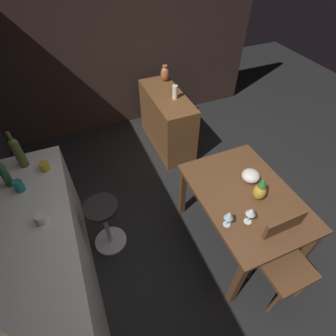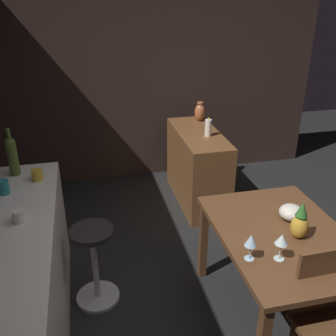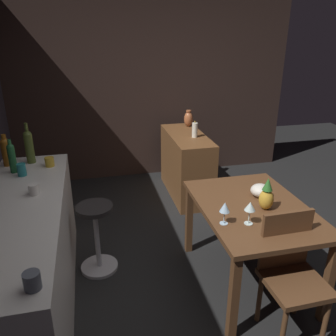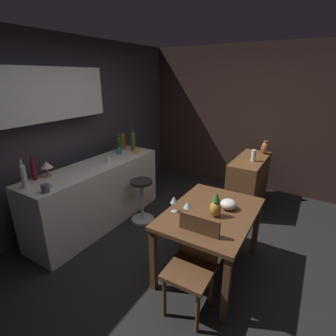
{
  "view_description": "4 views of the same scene",
  "coord_description": "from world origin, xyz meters",
  "px_view_note": "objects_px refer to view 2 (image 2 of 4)",
  "views": [
    {
      "loc": [
        -1.17,
        1.0,
        2.58
      ],
      "look_at": [
        0.34,
        0.37,
        0.93
      ],
      "focal_mm": 27.84,
      "sensor_mm": 36.0,
      "label": 1
    },
    {
      "loc": [
        -1.96,
        1.0,
        2.23
      ],
      "look_at": [
        0.5,
        0.43,
        1.02
      ],
      "focal_mm": 40.88,
      "sensor_mm": 36.0,
      "label": 2
    },
    {
      "loc": [
        -2.3,
        1.0,
        2.07
      ],
      "look_at": [
        0.29,
        0.39,
        0.98
      ],
      "focal_mm": 36.87,
      "sensor_mm": 36.0,
      "label": 3
    },
    {
      "loc": [
        -2.3,
        -1.04,
        2.07
      ],
      "look_at": [
        0.43,
        0.6,
        0.91
      ],
      "focal_mm": 27.25,
      "sensor_mm": 36.0,
      "label": 4
    }
  ],
  "objects_px": {
    "fruit_bowl": "(291,212)",
    "cup_white": "(19,216)",
    "cup_teal": "(4,187)",
    "wine_glass_left": "(251,241)",
    "vase_copper": "(200,112)",
    "dining_table": "(281,244)",
    "chair_near_window": "(330,319)",
    "wine_bottle_olive": "(12,154)",
    "cup_mustard": "(37,175)",
    "pineapple_centerpiece": "(300,223)",
    "sideboard_cabinet": "(197,167)",
    "pillar_candle_tall": "(208,128)",
    "bar_stool": "(95,263)",
    "wine_glass_right": "(282,240)"
  },
  "relations": [
    {
      "from": "cup_teal",
      "to": "vase_copper",
      "type": "xyz_separation_m",
      "value": [
        1.47,
        -1.9,
        -0.03
      ]
    },
    {
      "from": "cup_white",
      "to": "chair_near_window",
      "type": "bearing_deg",
      "value": -115.01
    },
    {
      "from": "wine_glass_right",
      "to": "wine_bottle_olive",
      "type": "bearing_deg",
      "value": 53.02
    },
    {
      "from": "wine_glass_right",
      "to": "cup_teal",
      "type": "relative_size",
      "value": 1.65
    },
    {
      "from": "chair_near_window",
      "to": "cup_mustard",
      "type": "height_order",
      "value": "cup_mustard"
    },
    {
      "from": "wine_bottle_olive",
      "to": "vase_copper",
      "type": "xyz_separation_m",
      "value": [
        1.17,
        -1.87,
        -0.15
      ]
    },
    {
      "from": "cup_white",
      "to": "dining_table",
      "type": "bearing_deg",
      "value": -99.42
    },
    {
      "from": "wine_glass_right",
      "to": "cup_white",
      "type": "xyz_separation_m",
      "value": [
        0.52,
        1.52,
        0.06
      ]
    },
    {
      "from": "fruit_bowl",
      "to": "cup_white",
      "type": "relative_size",
      "value": 1.54
    },
    {
      "from": "vase_copper",
      "to": "bar_stool",
      "type": "bearing_deg",
      "value": 141.77
    },
    {
      "from": "sideboard_cabinet",
      "to": "wine_bottle_olive",
      "type": "bearing_deg",
      "value": 114.5
    },
    {
      "from": "wine_bottle_olive",
      "to": "wine_glass_right",
      "type": "bearing_deg",
      "value": -126.98
    },
    {
      "from": "wine_glass_right",
      "to": "wine_bottle_olive",
      "type": "xyz_separation_m",
      "value": [
        1.22,
        1.63,
        0.19
      ]
    },
    {
      "from": "wine_bottle_olive",
      "to": "cup_white",
      "type": "relative_size",
      "value": 3.43
    },
    {
      "from": "dining_table",
      "to": "chair_near_window",
      "type": "relative_size",
      "value": 1.3
    },
    {
      "from": "wine_glass_left",
      "to": "wine_bottle_olive",
      "type": "height_order",
      "value": "wine_bottle_olive"
    },
    {
      "from": "fruit_bowl",
      "to": "pillar_candle_tall",
      "type": "relative_size",
      "value": 0.83
    },
    {
      "from": "pineapple_centerpiece",
      "to": "fruit_bowl",
      "type": "xyz_separation_m",
      "value": [
        0.21,
        -0.06,
        -0.06
      ]
    },
    {
      "from": "sideboard_cabinet",
      "to": "wine_glass_right",
      "type": "bearing_deg",
      "value": 176.74
    },
    {
      "from": "pineapple_centerpiece",
      "to": "vase_copper",
      "type": "distance_m",
      "value": 2.22
    },
    {
      "from": "chair_near_window",
      "to": "bar_stool",
      "type": "distance_m",
      "value": 1.64
    },
    {
      "from": "wine_bottle_olive",
      "to": "cup_teal",
      "type": "xyz_separation_m",
      "value": [
        -0.31,
        0.04,
        -0.12
      ]
    },
    {
      "from": "dining_table",
      "to": "cup_teal",
      "type": "xyz_separation_m",
      "value": [
        0.68,
        1.82,
        0.31
      ]
    },
    {
      "from": "chair_near_window",
      "to": "pillar_candle_tall",
      "type": "bearing_deg",
      "value": 0.88
    },
    {
      "from": "pineapple_centerpiece",
      "to": "vase_copper",
      "type": "relative_size",
      "value": 1.2
    },
    {
      "from": "wine_glass_left",
      "to": "pineapple_centerpiece",
      "type": "relative_size",
      "value": 0.66
    },
    {
      "from": "dining_table",
      "to": "fruit_bowl",
      "type": "distance_m",
      "value": 0.24
    },
    {
      "from": "cup_mustard",
      "to": "pineapple_centerpiece",
      "type": "bearing_deg",
      "value": -118.6
    },
    {
      "from": "dining_table",
      "to": "fruit_bowl",
      "type": "xyz_separation_m",
      "value": [
        0.14,
        -0.13,
        0.15
      ]
    },
    {
      "from": "cup_teal",
      "to": "wine_glass_left",
      "type": "bearing_deg",
      "value": -120.53
    },
    {
      "from": "sideboard_cabinet",
      "to": "vase_copper",
      "type": "height_order",
      "value": "vase_copper"
    },
    {
      "from": "wine_glass_left",
      "to": "vase_copper",
      "type": "xyz_separation_m",
      "value": [
        2.35,
        -0.42,
        0.05
      ]
    },
    {
      "from": "dining_table",
      "to": "pineapple_centerpiece",
      "type": "bearing_deg",
      "value": -134.91
    },
    {
      "from": "chair_near_window",
      "to": "wine_glass_left",
      "type": "distance_m",
      "value": 0.63
    },
    {
      "from": "dining_table",
      "to": "cup_white",
      "type": "relative_size",
      "value": 10.67
    },
    {
      "from": "dining_table",
      "to": "vase_copper",
      "type": "distance_m",
      "value": 2.17
    },
    {
      "from": "dining_table",
      "to": "wine_bottle_olive",
      "type": "height_order",
      "value": "wine_bottle_olive"
    },
    {
      "from": "fruit_bowl",
      "to": "cup_teal",
      "type": "height_order",
      "value": "cup_teal"
    },
    {
      "from": "fruit_bowl",
      "to": "wine_glass_left",
      "type": "bearing_deg",
      "value": 126.38
    },
    {
      "from": "dining_table",
      "to": "wine_glass_left",
      "type": "bearing_deg",
      "value": 120.87
    },
    {
      "from": "cup_teal",
      "to": "cup_white",
      "type": "bearing_deg",
      "value": -160.39
    },
    {
      "from": "sideboard_cabinet",
      "to": "pillar_candle_tall",
      "type": "distance_m",
      "value": 0.52
    },
    {
      "from": "sideboard_cabinet",
      "to": "chair_near_window",
      "type": "relative_size",
      "value": 1.21
    },
    {
      "from": "cup_white",
      "to": "cup_mustard",
      "type": "xyz_separation_m",
      "value": [
        0.57,
        -0.07,
        0.0
      ]
    },
    {
      "from": "dining_table",
      "to": "bar_stool",
      "type": "height_order",
      "value": "dining_table"
    },
    {
      "from": "wine_glass_right",
      "to": "fruit_bowl",
      "type": "distance_m",
      "value": 0.49
    },
    {
      "from": "chair_near_window",
      "to": "wine_bottle_olive",
      "type": "distance_m",
      "value": 2.44
    },
    {
      "from": "wine_glass_left",
      "to": "cup_teal",
      "type": "relative_size",
      "value": 1.62
    },
    {
      "from": "fruit_bowl",
      "to": "cup_white",
      "type": "distance_m",
      "value": 1.82
    },
    {
      "from": "wine_glass_left",
      "to": "cup_teal",
      "type": "xyz_separation_m",
      "value": [
        0.88,
        1.49,
        0.08
      ]
    }
  ]
}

